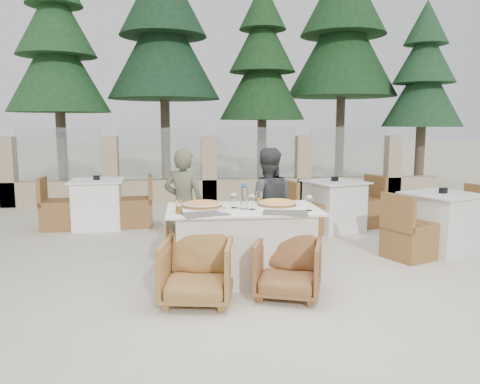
{
  "coord_description": "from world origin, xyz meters",
  "views": [
    {
      "loc": [
        -0.47,
        -4.93,
        1.65
      ],
      "look_at": [
        0.12,
        0.18,
        0.9
      ],
      "focal_mm": 35.0,
      "sensor_mm": 36.0,
      "label": 1
    }
  ],
  "objects": [
    {
      "name": "pine_centre",
      "position": [
        1.5,
        7.2,
        2.5
      ],
      "size": [
        2.2,
        2.2,
        5.0
      ],
      "primitive_type": "cone",
      "color": "#1C411D",
      "rests_on": "ground"
    },
    {
      "name": "perimeter_wall_far",
      "position": [
        0.0,
        4.8,
        0.8
      ],
      "size": [
        10.0,
        0.34,
        1.6
      ],
      "primitive_type": null,
      "color": "tan",
      "rests_on": "ground"
    },
    {
      "name": "dining_table",
      "position": [
        0.12,
        -0.12,
        0.39
      ],
      "size": [
        1.6,
        0.9,
        0.77
      ],
      "primitive_type": null,
      "color": "silver",
      "rests_on": "ground"
    },
    {
      "name": "wine_glass_corner",
      "position": [
        0.77,
        -0.33,
        0.86
      ],
      "size": [
        0.09,
        0.09,
        0.18
      ],
      "primitive_type": null,
      "rotation": [
        0.0,
        0.0,
        0.17
      ],
      "color": "silver",
      "rests_on": "dining_table"
    },
    {
      "name": "sand_patch",
      "position": [
        0.0,
        14.0,
        0.01
      ],
      "size": [
        30.0,
        16.0,
        0.01
      ],
      "primitive_type": "cube",
      "color": "beige",
      "rests_on": "ground"
    },
    {
      "name": "olive_dish",
      "position": [
        -0.09,
        -0.28,
        0.79
      ],
      "size": [
        0.14,
        0.14,
        0.04
      ],
      "primitive_type": null,
      "rotation": [
        0.0,
        0.0,
        0.36
      ],
      "color": "white",
      "rests_on": "dining_table"
    },
    {
      "name": "beer_glass_left",
      "position": [
        -0.55,
        -0.33,
        0.84
      ],
      "size": [
        0.09,
        0.09,
        0.14
      ],
      "primitive_type": "cylinder",
      "rotation": [
        0.0,
        0.0,
        0.4
      ],
      "color": "orange",
      "rests_on": "dining_table"
    },
    {
      "name": "water_bottle",
      "position": [
        0.12,
        -0.15,
        0.91
      ],
      "size": [
        0.1,
        0.1,
        0.27
      ],
      "primitive_type": "cylinder",
      "rotation": [
        0.0,
        0.0,
        -0.31
      ],
      "color": "#C2E2FF",
      "rests_on": "dining_table"
    },
    {
      "name": "pizza_left",
      "position": [
        -0.3,
        0.03,
        0.8
      ],
      "size": [
        0.46,
        0.46,
        0.06
      ],
      "primitive_type": "cylinder",
      "rotation": [
        0.0,
        0.0,
        -0.07
      ],
      "color": "#D74C1D",
      "rests_on": "dining_table"
    },
    {
      "name": "armchair_near_right",
      "position": [
        0.49,
        -0.68,
        0.28
      ],
      "size": [
        0.77,
        0.78,
        0.57
      ],
      "primitive_type": "imported",
      "rotation": [
        0.0,
        0.0,
        -0.33
      ],
      "color": "brown",
      "rests_on": "ground"
    },
    {
      "name": "ground",
      "position": [
        0.0,
        0.0,
        0.0
      ],
      "size": [
        80.0,
        80.0,
        0.0
      ],
      "primitive_type": "plane",
      "color": "beige",
      "rests_on": "ground"
    },
    {
      "name": "pine_far_right",
      "position": [
        5.5,
        6.5,
        2.25
      ],
      "size": [
        1.98,
        1.98,
        4.5
      ],
      "primitive_type": "cone",
      "color": "#214928",
      "rests_on": "ground"
    },
    {
      "name": "beer_glass_right",
      "position": [
        0.34,
        0.15,
        0.84
      ],
      "size": [
        0.08,
        0.08,
        0.14
      ],
      "primitive_type": "cylinder",
      "rotation": [
        0.0,
        0.0,
        -0.21
      ],
      "color": "gold",
      "rests_on": "dining_table"
    },
    {
      "name": "armchair_far_right",
      "position": [
        0.47,
        0.68,
        0.33
      ],
      "size": [
        0.95,
        0.96,
        0.67
      ],
      "primitive_type": "imported",
      "rotation": [
        0.0,
        0.0,
        2.73
      ],
      "color": "olive",
      "rests_on": "ground"
    },
    {
      "name": "armchair_far_left",
      "position": [
        -0.38,
        0.75,
        0.27
      ],
      "size": [
        0.73,
        0.75,
        0.55
      ],
      "primitive_type": "imported",
      "rotation": [
        0.0,
        0.0,
        3.44
      ],
      "color": "olive",
      "rests_on": "ground"
    },
    {
      "name": "bg_table_b",
      "position": [
        1.81,
        2.04,
        0.39
      ],
      "size": [
        1.82,
        1.32,
        0.77
      ],
      "primitive_type": null,
      "rotation": [
        0.0,
        0.0,
        0.34
      ],
      "color": "silver",
      "rests_on": "ground"
    },
    {
      "name": "bg_table_a",
      "position": [
        -1.89,
        2.64,
        0.39
      ],
      "size": [
        1.69,
        0.92,
        0.77
      ],
      "primitive_type": null,
      "rotation": [
        0.0,
        0.0,
        0.06
      ],
      "color": "white",
      "rests_on": "ground"
    },
    {
      "name": "placemat_near_right",
      "position": [
        0.51,
        -0.42,
        0.77
      ],
      "size": [
        0.51,
        0.39,
        0.0
      ],
      "primitive_type": "cube",
      "rotation": [
        0.0,
        0.0,
        -0.23
      ],
      "color": "#4F4B43",
      "rests_on": "dining_table"
    },
    {
      "name": "armchair_near_left",
      "position": [
        -0.39,
        -0.73,
        0.3
      ],
      "size": [
        0.74,
        0.75,
        0.6
      ],
      "primitive_type": "imported",
      "rotation": [
        0.0,
        0.0,
        -0.16
      ],
      "color": "olive",
      "rests_on": "ground"
    },
    {
      "name": "wine_glass_near",
      "position": [
        0.2,
        -0.2,
        0.86
      ],
      "size": [
        0.08,
        0.08,
        0.18
      ],
      "primitive_type": null,
      "rotation": [
        0.0,
        0.0,
        -0.06
      ],
      "color": "white",
      "rests_on": "dining_table"
    },
    {
      "name": "diner_right",
      "position": [
        0.5,
        0.57,
        0.68
      ],
      "size": [
        0.72,
        0.59,
        1.37
      ],
      "primitive_type": "imported",
      "rotation": [
        0.0,
        0.0,
        3.04
      ],
      "color": "#35383A",
      "rests_on": "ground"
    },
    {
      "name": "pine_mid_left",
      "position": [
        -1.0,
        7.5,
        3.25
      ],
      "size": [
        2.86,
        2.86,
        6.5
      ],
      "primitive_type": "cone",
      "color": "#193C21",
      "rests_on": "ground"
    },
    {
      "name": "pine_far_left",
      "position": [
        -3.5,
        7.0,
        2.75
      ],
      "size": [
        2.42,
        2.42,
        5.5
      ],
      "primitive_type": "cone",
      "color": "#204C24",
      "rests_on": "ground"
    },
    {
      "name": "bg_table_c",
      "position": [
        2.79,
        0.65,
        0.39
      ],
      "size": [
        1.83,
        1.42,
        0.77
      ],
      "primitive_type": null,
      "rotation": [
        0.0,
        0.0,
        0.42
      ],
      "color": "silver",
      "rests_on": "ground"
    },
    {
      "name": "pine_mid_right",
      "position": [
        3.8,
        7.8,
        3.4
      ],
      "size": [
        2.99,
        2.99,
        6.8
      ],
      "primitive_type": "cone",
      "color": "#1C441F",
      "rests_on": "ground"
    },
    {
      "name": "diner_left",
      "position": [
        -0.51,
        0.7,
        0.68
      ],
      "size": [
        0.57,
        0.47,
        1.36
      ],
      "primitive_type": "imported",
      "rotation": [
        0.0,
        0.0,
        2.82
      ],
      "color": "#54563E",
      "rests_on": "ground"
    },
    {
      "name": "wine_glass_centre",
      "position": [
        0.02,
        -0.09,
        0.86
      ],
      "size": [
        0.09,
        0.09,
        0.18
      ],
      "primitive_type": null,
      "rotation": [
        0.0,
        0.0,
        0.13
      ],
      "color": "white",
      "rests_on": "dining_table"
    },
    {
      "name": "pizza_right",
      "position": [
        0.51,
        0.03,
        0.8
      ],
      "size": [
        0.44,
        0.44,
        0.05
      ],
      "primitive_type": "cylinder",
      "rotation": [
        0.0,
        0.0,
        0.05
      ],
      "color": "orange",
      "rests_on": "dining_table"
    },
    {
      "name": "placemat_near_left",
      "position": [
        -0.3,
        -0.39,
        0.77
      ],
      "size": [
        0.51,
        0.41,
        0.0
      ],
      "primitive_type": "cube",
      "rotation": [
        0.0,
        0.0,
        0.27
      ],
      "color": "#545148",
      "rests_on": "dining_table"
    }
  ]
}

